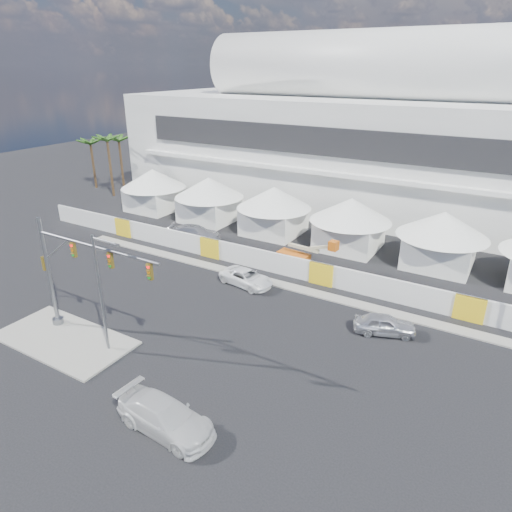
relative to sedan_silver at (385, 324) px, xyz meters
The scene contains 14 objects.
ground 16.13m from the sedan_silver, 144.25° to the right, with size 160.00×160.00×0.00m, color black.
median_island 22.77m from the sedan_silver, 146.95° to the right, with size 10.00×5.00×0.15m, color gray.
far_curb 7.61m from the sedan_silver, 24.04° to the left, with size 80.00×1.20×0.12m, color gray.
stadium 33.54m from the sedan_silver, 97.75° to the left, with size 80.00×24.80×21.98m.
tent_row 19.41m from the sedan_silver, 130.76° to the left, with size 53.40×8.40×5.40m.
hoarding_fence 8.72m from the sedan_silver, 144.27° to the left, with size 70.00×0.25×2.00m, color silver.
palm_cluster 51.06m from the sedan_silver, 156.65° to the left, with size 10.60×10.60×8.55m.
sedan_silver is the anchor object (origin of this frame).
pickup_curb 12.78m from the sedan_silver, behind, with size 4.99×2.30×1.39m, color white.
pickup_near 16.86m from the sedan_silver, 115.38° to the right, with size 5.82×2.37×1.69m, color silver.
lot_car_c 24.81m from the sedan_silver, 160.79° to the left, with size 5.67×2.31×1.65m, color #BCBBC0.
traffic_mast 22.44m from the sedan_silver, 149.40° to the right, with size 11.10×0.80×8.23m.
streetlight_median 19.62m from the sedan_silver, 142.64° to the right, with size 2.27×0.23×8.20m.
boom_lift 13.53m from the sedan_silver, 142.64° to the left, with size 6.26×1.69×3.15m.
Camera 1 is at (19.56, -19.53, 17.95)m, focal length 32.00 mm.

